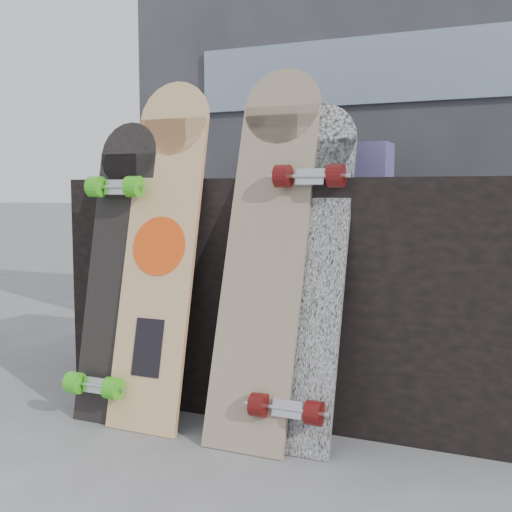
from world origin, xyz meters
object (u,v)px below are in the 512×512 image
at_px(vendor_table, 306,291).
at_px(longboard_geisha, 161,242).
at_px(longboard_celtic, 267,238).
at_px(longboard_cascadia, 306,267).
at_px(skateboard_dark, 116,265).

relative_size(vendor_table, longboard_geisha, 1.42).
bearing_deg(vendor_table, longboard_celtic, -91.51).
distance_m(longboard_geisha, longboard_celtic, 0.36).
relative_size(vendor_table, longboard_celtic, 1.38).
bearing_deg(longboard_cascadia, skateboard_dark, -175.90).
xyz_separation_m(longboard_cascadia, skateboard_dark, (-0.65, -0.05, -0.02)).
xyz_separation_m(vendor_table, longboard_celtic, (-0.01, -0.35, 0.21)).
relative_size(longboard_cascadia, skateboard_dark, 1.04).
xyz_separation_m(longboard_geisha, skateboard_dark, (-0.16, -0.03, -0.08)).
bearing_deg(longboard_cascadia, longboard_celtic, 174.52).
bearing_deg(longboard_geisha, longboard_celtic, 5.32).
height_order(vendor_table, longboard_geisha, longboard_geisha).
height_order(vendor_table, longboard_cascadia, longboard_cascadia).
height_order(longboard_cascadia, skateboard_dark, longboard_cascadia).
bearing_deg(longboard_celtic, longboard_geisha, -174.68).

